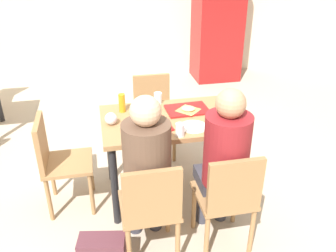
% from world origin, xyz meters
% --- Properties ---
extents(ground_plane, '(10.00, 10.00, 0.02)m').
position_xyz_m(ground_plane, '(0.00, 0.00, -0.01)').
color(ground_plane, '#B7A893').
extents(main_table, '(1.10, 0.73, 0.76)m').
position_xyz_m(main_table, '(0.00, 0.00, 0.65)').
color(main_table, '#9E7247').
rests_on(main_table, ground_plane).
extents(chair_near_left, '(0.40, 0.40, 0.84)m').
position_xyz_m(chair_near_left, '(-0.28, -0.75, 0.49)').
color(chair_near_left, '#9E7247').
rests_on(chair_near_left, ground_plane).
extents(chair_near_right, '(0.40, 0.40, 0.84)m').
position_xyz_m(chair_near_right, '(0.28, -0.75, 0.49)').
color(chair_near_right, '#9E7247').
rests_on(chair_near_right, ground_plane).
extents(chair_far_side, '(0.40, 0.40, 0.84)m').
position_xyz_m(chair_far_side, '(0.00, 0.75, 0.49)').
color(chair_far_side, '#9E7247').
rests_on(chair_far_side, ground_plane).
extents(chair_left_end, '(0.40, 0.40, 0.84)m').
position_xyz_m(chair_left_end, '(-0.94, 0.00, 0.49)').
color(chair_left_end, '#9E7247').
rests_on(chair_left_end, ground_plane).
extents(person_in_red, '(0.32, 0.42, 1.25)m').
position_xyz_m(person_in_red, '(-0.28, -0.61, 0.74)').
color(person_in_red, '#383842').
rests_on(person_in_red, ground_plane).
extents(person_in_brown_jacket, '(0.32, 0.42, 1.25)m').
position_xyz_m(person_in_brown_jacket, '(0.28, -0.61, 0.74)').
color(person_in_brown_jacket, '#383842').
rests_on(person_in_brown_jacket, ground_plane).
extents(tray_red_near, '(0.39, 0.31, 0.02)m').
position_xyz_m(tray_red_near, '(-0.19, -0.13, 0.77)').
color(tray_red_near, red).
rests_on(tray_red_near, main_table).
extents(tray_red_far, '(0.37, 0.27, 0.02)m').
position_xyz_m(tray_red_far, '(0.19, 0.11, 0.77)').
color(tray_red_far, red).
rests_on(tray_red_far, main_table).
extents(paper_plate_center, '(0.22, 0.22, 0.01)m').
position_xyz_m(paper_plate_center, '(-0.17, 0.20, 0.77)').
color(paper_plate_center, white).
rests_on(paper_plate_center, main_table).
extents(paper_plate_near_edge, '(0.22, 0.22, 0.01)m').
position_xyz_m(paper_plate_near_edge, '(0.17, -0.20, 0.77)').
color(paper_plate_near_edge, white).
rests_on(paper_plate_near_edge, main_table).
extents(pizza_slice_a, '(0.21, 0.20, 0.02)m').
position_xyz_m(pizza_slice_a, '(-0.20, -0.14, 0.79)').
color(pizza_slice_a, '#DBAD60').
rests_on(pizza_slice_a, tray_red_near).
extents(pizza_slice_b, '(0.17, 0.18, 0.02)m').
position_xyz_m(pizza_slice_b, '(0.19, 0.08, 0.79)').
color(pizza_slice_b, tan).
rests_on(pizza_slice_b, tray_red_far).
extents(plastic_cup_a, '(0.07, 0.07, 0.10)m').
position_xyz_m(plastic_cup_a, '(-0.03, 0.31, 0.81)').
color(plastic_cup_a, white).
rests_on(plastic_cup_a, main_table).
extents(plastic_cup_b, '(0.07, 0.07, 0.10)m').
position_xyz_m(plastic_cup_b, '(0.03, -0.31, 0.81)').
color(plastic_cup_b, white).
rests_on(plastic_cup_b, main_table).
extents(soda_can, '(0.07, 0.07, 0.12)m').
position_xyz_m(soda_can, '(0.47, 0.02, 0.82)').
color(soda_can, '#B7BCC6').
rests_on(soda_can, main_table).
extents(condiment_bottle, '(0.06, 0.06, 0.16)m').
position_xyz_m(condiment_bottle, '(-0.36, 0.20, 0.84)').
color(condiment_bottle, orange).
rests_on(condiment_bottle, main_table).
extents(foil_bundle, '(0.10, 0.10, 0.10)m').
position_xyz_m(foil_bundle, '(-0.47, -0.02, 0.81)').
color(foil_bundle, silver).
rests_on(foil_bundle, main_table).
extents(drink_fridge, '(0.70, 0.60, 1.90)m').
position_xyz_m(drink_fridge, '(1.38, 2.85, 0.95)').
color(drink_fridge, maroon).
rests_on(drink_fridge, ground_plane).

